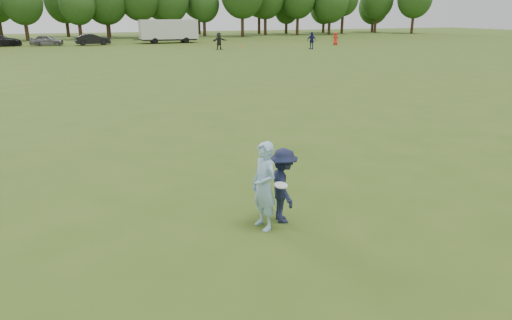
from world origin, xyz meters
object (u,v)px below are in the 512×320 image
(player_far_b, at_px, (312,41))
(player_far_c, at_px, (335,39))
(thrower, at_px, (264,186))
(car_f, at_px, (93,40))
(car_e, at_px, (47,40))
(field_cone, at_px, (241,46))
(cargo_trailer, at_px, (169,30))
(defender, at_px, (283,186))
(player_far_d, at_px, (219,41))

(player_far_b, bearing_deg, player_far_c, 92.88)
(thrower, bearing_deg, car_f, 168.53)
(car_e, height_order, field_cone, car_e)
(thrower, height_order, car_f, thrower)
(player_far_c, bearing_deg, field_cone, 11.40)
(field_cone, bearing_deg, player_far_b, -42.70)
(field_cone, relative_size, cargo_trailer, 0.03)
(car_f, height_order, field_cone, car_f)
(thrower, relative_size, defender, 1.15)
(car_f, distance_m, field_cone, 20.19)
(car_e, xyz_separation_m, car_f, (5.67, -1.02, 0.04))
(field_cone, bearing_deg, thrower, -108.97)
(cargo_trailer, bearing_deg, field_cone, -58.38)
(player_far_b, relative_size, car_e, 0.48)
(defender, relative_size, player_far_b, 0.80)
(player_far_b, xyz_separation_m, car_f, (-23.95, 16.71, -0.26))
(defender, bearing_deg, player_far_c, -21.36)
(player_far_b, bearing_deg, car_e, -157.21)
(defender, distance_m, player_far_d, 46.62)
(defender, distance_m, car_e, 59.78)
(player_far_d, bearing_deg, player_far_c, -7.10)
(player_far_b, xyz_separation_m, field_cone, (-6.72, 6.20, -0.84))
(player_far_b, distance_m, car_f, 29.20)
(defender, bearing_deg, car_e, 17.11)
(player_far_c, xyz_separation_m, player_far_d, (-16.81, -1.86, 0.14))
(car_e, distance_m, field_cone, 25.65)
(player_far_d, bearing_deg, cargo_trailer, 89.26)
(player_far_c, bearing_deg, defender, 73.97)
(field_cone, xyz_separation_m, cargo_trailer, (-6.89, 11.19, 1.63))
(thrower, distance_m, cargo_trailer, 59.96)
(thrower, bearing_deg, defender, 94.52)
(thrower, relative_size, car_f, 0.41)
(car_f, relative_size, cargo_trailer, 0.50)
(thrower, relative_size, player_far_b, 0.92)
(player_far_c, distance_m, car_f, 32.43)
(cargo_trailer, bearing_deg, car_f, -176.26)
(player_far_d, xyz_separation_m, field_cone, (3.72, 2.87, -0.83))
(car_e, bearing_deg, player_far_d, -121.17)
(car_e, bearing_deg, defender, -167.64)
(field_cone, bearing_deg, car_f, 148.62)
(player_far_d, bearing_deg, thrower, -119.23)
(player_far_d, height_order, cargo_trailer, cargo_trailer)
(player_far_c, distance_m, car_e, 38.11)
(car_e, height_order, cargo_trailer, cargo_trailer)
(player_far_c, distance_m, cargo_trailer, 23.42)
(player_far_c, bearing_deg, player_far_d, 22.15)
(player_far_c, relative_size, car_f, 0.38)
(car_f, bearing_deg, player_far_d, -141.16)
(player_far_b, relative_size, player_far_c, 1.18)
(player_far_b, height_order, player_far_d, player_far_b)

